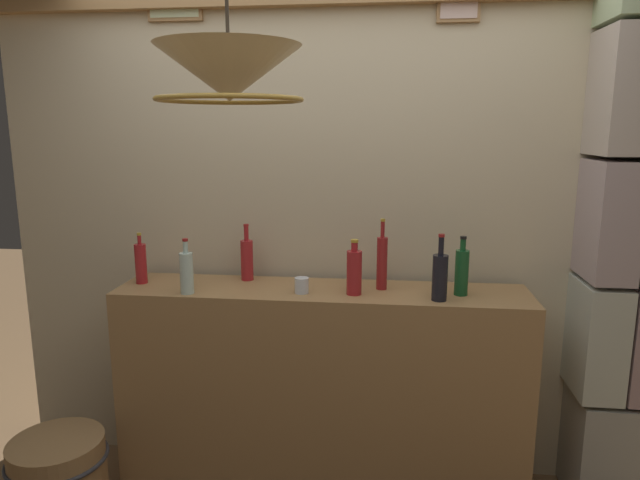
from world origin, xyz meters
name	(u,v)px	position (x,y,z in m)	size (l,w,h in m)	color
panelled_rear_partition	(328,192)	(0.00, 1.10, 1.50)	(3.39, 0.15, 2.87)	beige
stone_pillar	(628,214)	(1.39, 0.92, 1.43)	(0.38, 0.40, 2.79)	#9A998E
bar_shelf_unit	(321,392)	(0.00, 0.82, 0.53)	(1.97, 0.41, 1.06)	#9E7547
liquor_bottle_port	(440,276)	(0.54, 0.71, 1.17)	(0.07, 0.07, 0.30)	black
liquor_bottle_rye	(354,271)	(0.16, 0.75, 1.17)	(0.07, 0.07, 0.26)	#A72025
liquor_bottle_brandy	(382,262)	(0.29, 0.85, 1.19)	(0.05, 0.05, 0.34)	maroon
liquor_bottle_sherry	(247,259)	(-0.39, 0.94, 1.17)	(0.06, 0.06, 0.29)	#A72126
liquor_bottle_rum	(187,272)	(-0.61, 0.68, 1.16)	(0.06, 0.06, 0.26)	silver
liquor_bottle_vermouth	(141,263)	(-0.90, 0.82, 1.16)	(0.06, 0.06, 0.25)	#A61D22
liquor_bottle_gin	(462,271)	(0.65, 0.80, 1.17)	(0.06, 0.06, 0.28)	#175127
glass_tumbler_rocks	(302,285)	(-0.08, 0.75, 1.09)	(0.07, 0.07, 0.07)	silver
pendant_lamp	(229,75)	(-0.21, 0.08, 1.98)	(0.48, 0.48, 0.58)	beige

